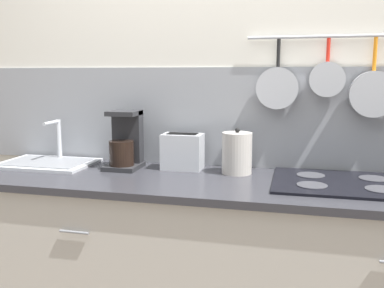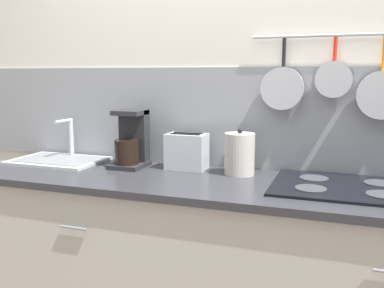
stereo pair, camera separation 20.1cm
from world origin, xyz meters
name	(u,v)px [view 2 (the right image)]	position (x,y,z in m)	size (l,w,h in m)	color
wall_back	(251,102)	(0.00, 0.35, 1.28)	(7.20, 0.14, 2.60)	silver
cabinet_base	(232,280)	(0.00, 0.00, 0.45)	(2.65, 0.61, 0.90)	#B7B2A8
countertop	(233,186)	(0.00, 0.00, 0.91)	(2.69, 0.63, 0.03)	#2D2D33
sink_basin	(59,158)	(-1.06, 0.13, 0.95)	(0.50, 0.35, 0.24)	#B7BABF
coffee_maker	(131,143)	(-0.60, 0.15, 1.06)	(0.17, 0.20, 0.30)	#262628
toaster	(187,151)	(-0.30, 0.20, 1.03)	(0.22, 0.13, 0.19)	#B7BABF
kettle	(240,154)	(-0.01, 0.16, 1.04)	(0.15, 0.15, 0.23)	beige
cooktop	(346,187)	(0.49, 0.06, 0.94)	(0.63, 0.49, 0.01)	black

